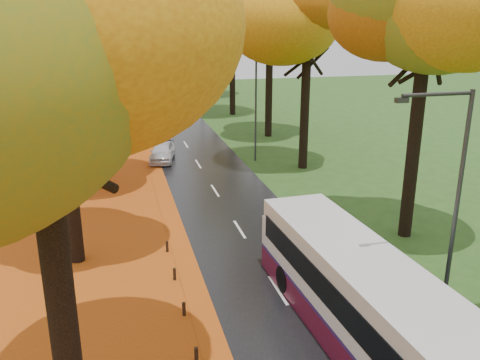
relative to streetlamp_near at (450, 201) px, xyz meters
name	(u,v)px	position (x,y,z in m)	size (l,w,h in m)	color
road	(212,186)	(-3.95, 17.00, -4.69)	(6.50, 90.00, 0.04)	black
centre_line	(212,185)	(-3.95, 17.00, -4.67)	(0.12, 90.00, 0.01)	silver
leaf_verge	(58,198)	(-12.95, 17.00, -4.70)	(12.00, 90.00, 0.02)	#9A380E
leaf_drift	(162,189)	(-7.00, 17.00, -4.67)	(0.90, 90.00, 0.01)	#C45914
trees_left	(77,25)	(-11.13, 19.06, 4.82)	(9.20, 74.00, 13.88)	black
trees_right	(316,21)	(3.24, 18.91, 4.98)	(9.30, 74.20, 13.96)	black
streetlamp_near	(450,201)	(0.00, 0.00, 0.00)	(2.45, 0.18, 8.00)	#333538
streetlamp_mid	(252,96)	(0.00, 22.00, 0.00)	(2.45, 0.18, 8.00)	#333538
streetlamp_far	(199,67)	(0.00, 44.00, 0.00)	(2.45, 0.18, 8.00)	#333538
bus	(359,295)	(-2.45, 0.54, -3.12)	(3.07, 11.35, 2.96)	#530C23
car_white	(162,152)	(-6.30, 23.45, -4.00)	(1.60, 3.97, 1.35)	silver
car_silver	(156,133)	(-6.11, 30.05, -4.02)	(1.39, 3.98, 1.31)	#A6A8AE
car_dark	(145,111)	(-6.30, 41.02, -4.10)	(1.62, 3.97, 1.15)	black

